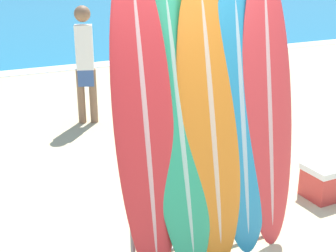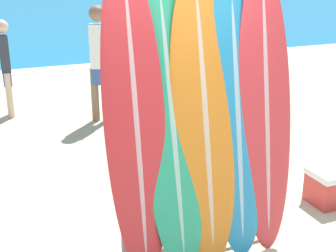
% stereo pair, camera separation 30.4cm
% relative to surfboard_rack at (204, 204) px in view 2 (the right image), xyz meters
% --- Properties ---
extents(surfboard_rack, '(1.46, 0.04, 0.88)m').
position_rel_surfboard_rack_xyz_m(surfboard_rack, '(0.00, 0.00, 0.00)').
color(surfboard_rack, slate).
rests_on(surfboard_rack, ground_plane).
extents(surfboard_slot_0, '(0.48, 0.50, 2.46)m').
position_rel_surfboard_rack_xyz_m(surfboard_slot_0, '(-0.58, 0.03, 0.76)').
color(surfboard_slot_0, red).
rests_on(surfboard_slot_0, ground_plane).
extents(surfboard_slot_1, '(0.52, 0.65, 2.33)m').
position_rel_surfboard_rack_xyz_m(surfboard_slot_1, '(-0.28, 0.04, 0.70)').
color(surfboard_slot_1, '#289E70').
rests_on(surfboard_slot_1, ground_plane).
extents(surfboard_slot_2, '(0.56, 0.56, 2.34)m').
position_rel_surfboard_rack_xyz_m(surfboard_slot_2, '(-0.01, 0.03, 0.70)').
color(surfboard_slot_2, orange).
rests_on(surfboard_slot_2, ground_plane).
extents(surfboard_slot_3, '(0.54, 0.49, 2.28)m').
position_rel_surfboard_rack_xyz_m(surfboard_slot_3, '(0.28, 0.02, 0.67)').
color(surfboard_slot_3, teal).
rests_on(surfboard_slot_3, ground_plane).
extents(surfboard_slot_4, '(0.51, 0.47, 2.40)m').
position_rel_surfboard_rack_xyz_m(surfboard_slot_4, '(0.55, 0.02, 0.73)').
color(surfboard_slot_4, red).
rests_on(surfboard_slot_4, ground_plane).
extents(person_near_water, '(0.21, 0.26, 1.54)m').
position_rel_surfboard_rack_xyz_m(person_near_water, '(-1.20, 4.57, 0.37)').
color(person_near_water, beige).
rests_on(person_near_water, ground_plane).
extents(person_mid_beach, '(0.30, 0.24, 1.78)m').
position_rel_surfboard_rack_xyz_m(person_mid_beach, '(0.10, 3.78, 0.50)').
color(person_mid_beach, '#846047').
rests_on(person_mid_beach, ground_plane).
extents(cooler_box, '(0.57, 0.37, 0.37)m').
position_rel_surfboard_rack_xyz_m(cooler_box, '(1.68, 0.30, -0.28)').
color(cooler_box, red).
rests_on(cooler_box, ground_plane).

